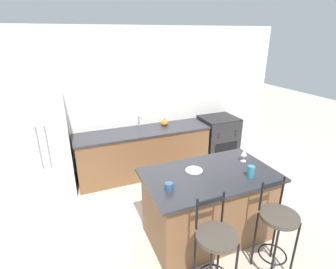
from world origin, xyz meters
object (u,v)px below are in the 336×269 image
(oven_range, at_px, (218,138))
(coffee_mug, at_px, (169,187))
(bar_stool_near, at_px, (216,246))
(wine_glass, at_px, (244,152))
(refrigerator, at_px, (45,144))
(bar_stool_far, at_px, (277,225))
(dinner_plate, at_px, (194,170))
(pumpkin_decoration, at_px, (165,123))
(tumbler_cup, at_px, (251,172))

(oven_range, bearing_deg, coffee_mug, -133.83)
(bar_stool_near, distance_m, wine_glass, 1.41)
(coffee_mug, bearing_deg, refrigerator, 122.73)
(wine_glass, xyz_separation_m, coffee_mug, (-1.21, -0.27, -0.09))
(bar_stool_far, height_order, dinner_plate, bar_stool_far)
(coffee_mug, height_order, pumpkin_decoration, pumpkin_decoration)
(dinner_plate, relative_size, tumbler_cup, 1.48)
(bar_stool_far, distance_m, coffee_mug, 1.24)
(tumbler_cup, xyz_separation_m, pumpkin_decoration, (-0.22, 2.27, -0.06))
(refrigerator, bearing_deg, dinner_plate, -44.76)
(bar_stool_near, distance_m, pumpkin_decoration, 2.88)
(refrigerator, height_order, coffee_mug, refrigerator)
(refrigerator, bearing_deg, tumbler_cup, -42.74)
(dinner_plate, distance_m, tumbler_cup, 0.69)
(bar_stool_far, distance_m, tumbler_cup, 0.65)
(refrigerator, relative_size, bar_stool_near, 1.59)
(bar_stool_far, xyz_separation_m, dinner_plate, (-0.53, 0.93, 0.31))
(refrigerator, bearing_deg, bar_stool_far, -49.37)
(wine_glass, height_order, pumpkin_decoration, wine_glass)
(tumbler_cup, bearing_deg, dinner_plate, 144.60)
(refrigerator, relative_size, coffee_mug, 14.91)
(wine_glass, bearing_deg, dinner_plate, 178.64)
(tumbler_cup, bearing_deg, refrigerator, 137.26)
(refrigerator, height_order, pumpkin_decoration, refrigerator)
(wine_glass, xyz_separation_m, tumbler_cup, (-0.19, -0.38, -0.06))
(wine_glass, relative_size, pumpkin_decoration, 1.22)
(oven_range, xyz_separation_m, bar_stool_near, (-1.76, -2.71, 0.16))
(refrigerator, relative_size, bar_stool_far, 1.59)
(coffee_mug, bearing_deg, tumbler_cup, -6.39)
(oven_range, height_order, dinner_plate, dinner_plate)
(oven_range, distance_m, bar_stool_near, 3.24)
(refrigerator, bearing_deg, pumpkin_decoration, 2.90)
(coffee_mug, bearing_deg, oven_range, 46.17)
(dinner_plate, relative_size, pumpkin_decoration, 1.45)
(oven_range, relative_size, pumpkin_decoration, 6.25)
(oven_range, relative_size, bar_stool_far, 0.84)
(dinner_plate, xyz_separation_m, pumpkin_decoration, (0.34, 1.87, 0.00))
(bar_stool_far, bearing_deg, pumpkin_decoration, 93.87)
(bar_stool_far, distance_m, pumpkin_decoration, 2.83)
(dinner_plate, height_order, coffee_mug, coffee_mug)
(oven_range, relative_size, tumbler_cup, 6.39)
(oven_range, relative_size, wine_glass, 5.10)
(oven_range, xyz_separation_m, tumbler_cup, (-0.96, -2.19, 0.54))
(coffee_mug, height_order, tumbler_cup, tumbler_cup)
(bar_stool_far, relative_size, tumbler_cup, 7.63)
(oven_range, height_order, bar_stool_near, bar_stool_near)
(bar_stool_near, height_order, bar_stool_far, same)
(tumbler_cup, bearing_deg, bar_stool_far, -93.01)
(bar_stool_far, xyz_separation_m, tumbler_cup, (0.03, 0.53, 0.38))
(bar_stool_near, relative_size, coffee_mug, 9.39)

